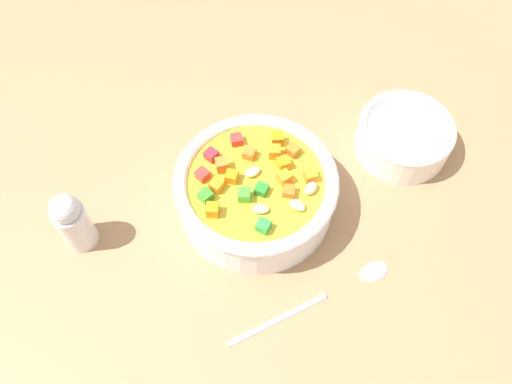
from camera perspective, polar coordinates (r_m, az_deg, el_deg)
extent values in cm
cube|color=#9E754F|center=(60.70, 0.00, -1.89)|extent=(140.00, 140.00, 2.00)
cylinder|color=white|center=(57.78, 0.00, -0.24)|extent=(17.23, 17.23, 4.75)
torus|color=white|center=(55.38, 0.00, 1.26)|extent=(17.69, 17.69, 1.49)
cylinder|color=gold|center=(55.59, 0.00, 1.12)|extent=(14.74, 14.74, 0.40)
cube|color=#268229|center=(54.41, 1.04, 0.45)|extent=(1.77, 1.77, 0.92)
cube|color=orange|center=(55.09, -2.68, 1.69)|extent=(1.75, 1.75, 1.13)
cube|color=orange|center=(54.32, 3.60, 0.10)|extent=(1.74, 1.74, 0.90)
cube|color=orange|center=(57.78, 2.35, 5.77)|extent=(1.61, 1.61, 1.33)
cube|color=orange|center=(57.16, 4.05, 4.56)|extent=(1.65, 1.65, 1.04)
cube|color=red|center=(55.54, -5.86, 1.90)|extent=(1.65, 1.65, 0.99)
cube|color=orange|center=(55.39, 5.94, 1.79)|extent=(1.40, 1.40, 1.14)
cube|color=red|center=(58.02, -1.88, 5.82)|extent=(1.45, 1.45, 0.97)
cube|color=green|center=(53.78, -1.28, -0.32)|extent=(1.68, 1.68, 1.25)
ellipsoid|color=#CCB88F|center=(54.63, 5.99, 0.42)|extent=(1.85, 2.08, 1.01)
cube|color=red|center=(56.88, -4.89, 4.06)|extent=(1.68, 1.68, 1.03)
cube|color=green|center=(52.11, 0.80, -3.72)|extent=(1.76, 1.76, 1.10)
cube|color=green|center=(54.15, -5.56, -0.24)|extent=(1.62, 1.62, 1.11)
ellipsoid|color=beige|center=(55.53, -0.65, 2.09)|extent=(1.35, 1.89, 0.72)
cube|color=orange|center=(56.78, -0.75, 4.23)|extent=(1.77, 1.77, 1.03)
cube|color=orange|center=(54.95, 3.09, 1.57)|extent=(1.47, 1.47, 1.28)
ellipsoid|color=#DBB98C|center=(53.25, 0.51, -1.86)|extent=(1.78, 2.07, 0.70)
cube|color=orange|center=(55.77, -3.74, 2.96)|extent=(1.43, 1.43, 1.45)
cube|color=orange|center=(56.01, 2.99, 3.14)|extent=(1.26, 1.26, 1.19)
ellipsoid|color=beige|center=(53.54, 4.52, -1.45)|extent=(2.08, 1.89, 0.86)
cube|color=orange|center=(53.02, -4.75, -1.96)|extent=(1.69, 1.69, 1.33)
cube|color=orange|center=(54.64, -4.32, 0.72)|extent=(1.74, 1.74, 1.06)
cube|color=orange|center=(56.73, 2.04, 4.40)|extent=(1.65, 1.65, 1.36)
cylinder|color=silver|center=(54.15, 2.42, -13.64)|extent=(1.43, 11.27, 0.65)
ellipsoid|color=silver|center=(57.20, 12.81, -8.27)|extent=(2.29, 3.43, 0.90)
cylinder|color=white|center=(65.22, 15.74, 5.68)|extent=(11.17, 11.17, 3.70)
torus|color=white|center=(63.64, 16.18, 6.80)|extent=(11.29, 11.29, 0.89)
cylinder|color=silver|center=(58.40, -19.06, -3.54)|extent=(3.47, 3.47, 5.87)
sphere|color=silver|center=(55.32, -20.14, -1.73)|extent=(3.13, 3.13, 3.13)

